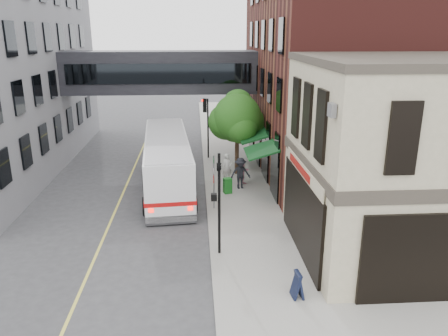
{
  "coord_description": "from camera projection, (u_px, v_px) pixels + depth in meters",
  "views": [
    {
      "loc": [
        -0.53,
        -15.02,
        9.4
      ],
      "look_at": [
        0.72,
        3.75,
        3.47
      ],
      "focal_mm": 35.0,
      "sensor_mm": 36.0,
      "label": 1
    }
  ],
  "objects": [
    {
      "name": "ground",
      "position": [
        212.0,
        281.0,
        17.16
      ],
      "size": [
        120.0,
        120.0,
        0.0
      ],
      "primitive_type": "plane",
      "color": "#38383A",
      "rests_on": "ground"
    },
    {
      "name": "sidewalk_main",
      "position": [
        233.0,
        170.0,
        30.58
      ],
      "size": [
        4.0,
        60.0,
        0.15
      ],
      "primitive_type": "cube",
      "color": "gray",
      "rests_on": "ground"
    },
    {
      "name": "corner_building",
      "position": [
        422.0,
        160.0,
        18.36
      ],
      "size": [
        10.19,
        8.12,
        8.45
      ],
      "color": "tan",
      "rests_on": "ground"
    },
    {
      "name": "brick_building",
      "position": [
        347.0,
        67.0,
        29.96
      ],
      "size": [
        13.76,
        18.0,
        14.0
      ],
      "color": "#4A1B17",
      "rests_on": "ground"
    },
    {
      "name": "skyway_bridge",
      "position": [
        161.0,
        72.0,
        32.14
      ],
      "size": [
        14.0,
        3.18,
        3.0
      ],
      "color": "black",
      "rests_on": "ground"
    },
    {
      "name": "traffic_signal_near",
      "position": [
        218.0,
        192.0,
        18.19
      ],
      "size": [
        0.44,
        0.22,
        4.6
      ],
      "color": "black",
      "rests_on": "sidewalk_main"
    },
    {
      "name": "traffic_signal_far",
      "position": [
        206.0,
        116.0,
        32.35
      ],
      "size": [
        0.53,
        0.28,
        4.5
      ],
      "color": "black",
      "rests_on": "sidewalk_main"
    },
    {
      "name": "street_sign_pole",
      "position": [
        214.0,
        177.0,
        23.26
      ],
      "size": [
        0.08,
        0.75,
        3.0
      ],
      "color": "gray",
      "rests_on": "sidewalk_main"
    },
    {
      "name": "street_tree",
      "position": [
        237.0,
        118.0,
        28.7
      ],
      "size": [
        3.8,
        3.2,
        5.6
      ],
      "color": "#382619",
      "rests_on": "sidewalk_main"
    },
    {
      "name": "lane_marking",
      "position": [
        123.0,
        194.0,
        26.35
      ],
      "size": [
        0.12,
        40.0,
        0.01
      ],
      "primitive_type": "cube",
      "color": "#D8CC4C",
      "rests_on": "ground"
    },
    {
      "name": "bus",
      "position": [
        167.0,
        160.0,
        26.96
      ],
      "size": [
        3.62,
        11.98,
        3.18
      ],
      "color": "white",
      "rests_on": "ground"
    },
    {
      "name": "pedestrian_a",
      "position": [
        227.0,
        167.0,
        27.93
      ],
      "size": [
        0.71,
        0.52,
        1.78
      ],
      "primitive_type": "imported",
      "rotation": [
        0.0,
        0.0,
        0.15
      ],
      "color": "silver",
      "rests_on": "sidewalk_main"
    },
    {
      "name": "pedestrian_b",
      "position": [
        243.0,
        172.0,
        27.26
      ],
      "size": [
        1.0,
        0.92,
        1.67
      ],
      "primitive_type": "imported",
      "rotation": [
        0.0,
        0.0,
        0.45
      ],
      "color": "pink",
      "rests_on": "sidewalk_main"
    },
    {
      "name": "pedestrian_c",
      "position": [
        240.0,
        173.0,
        26.56
      ],
      "size": [
        1.34,
        0.89,
        1.93
      ],
      "primitive_type": "imported",
      "rotation": [
        0.0,
        0.0,
        0.15
      ],
      "color": "black",
      "rests_on": "sidewalk_main"
    },
    {
      "name": "newspaper_box",
      "position": [
        228.0,
        186.0,
        25.91
      ],
      "size": [
        0.55,
        0.52,
        0.92
      ],
      "primitive_type": "cube",
      "rotation": [
        0.0,
        0.0,
        0.28
      ],
      "color": "#16621B",
      "rests_on": "sidewalk_main"
    },
    {
      "name": "sandwich_board",
      "position": [
        298.0,
        285.0,
        15.73
      ],
      "size": [
        0.41,
        0.59,
        1.0
      ],
      "primitive_type": "cube",
      "rotation": [
        0.0,
        0.0,
        0.1
      ],
      "color": "black",
      "rests_on": "sidewalk_main"
    }
  ]
}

